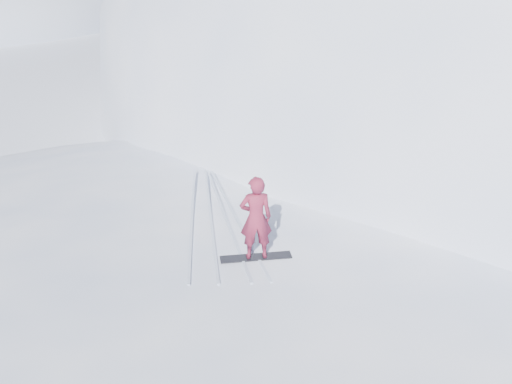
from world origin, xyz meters
TOP-DOWN VIEW (x-y plane):
  - near_ridge at (1.00, 3.00)m, footprint 36.00×28.00m
  - peak_shoulder at (10.00, 20.00)m, footprint 28.00×24.00m
  - wind_bumps at (-0.56, 2.12)m, footprint 16.00×14.40m
  - snowboard at (0.58, 3.14)m, footprint 1.57×0.51m
  - snowboarder at (0.58, 3.14)m, footprint 0.74×0.54m
  - board_tracks at (-0.41, 5.07)m, footprint 2.20×5.98m

SIDE VIEW (x-z plane):
  - near_ridge at x=1.00m, z-range -2.40..2.40m
  - peak_shoulder at x=10.00m, z-range -9.00..9.00m
  - wind_bumps at x=-0.56m, z-range -0.50..0.50m
  - snowboard at x=0.58m, z-range 2.40..2.43m
  - board_tracks at x=-0.41m, z-range 2.40..2.44m
  - snowboarder at x=0.58m, z-range 2.43..4.30m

